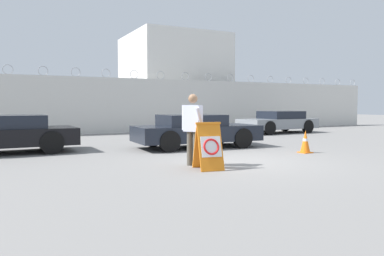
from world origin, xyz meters
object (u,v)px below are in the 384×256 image
at_px(parked_car_far_side, 279,122).
at_px(parked_car_front_coupe, 2,134).
at_px(barricade_sign, 209,146).
at_px(security_guard, 193,126).
at_px(parked_car_rear_sedan, 196,131).
at_px(traffic_cone_near, 305,142).

bearing_deg(parked_car_far_side, parked_car_front_coupe, 8.98).
relative_size(barricade_sign, parked_car_front_coupe, 0.25).
bearing_deg(barricade_sign, security_guard, 105.84).
bearing_deg(parked_car_rear_sedan, traffic_cone_near, -47.38).
distance_m(barricade_sign, traffic_cone_near, 4.38).
bearing_deg(barricade_sign, parked_car_front_coupe, 137.59).
relative_size(security_guard, parked_car_front_coupe, 0.39).
distance_m(security_guard, traffic_cone_near, 4.36).
bearing_deg(parked_car_front_coupe, parked_car_rear_sedan, 166.78).
height_order(barricade_sign, parked_car_rear_sedan, parked_car_rear_sedan).
xyz_separation_m(barricade_sign, parked_car_front_coupe, (-4.30, 5.35, 0.06)).
relative_size(parked_car_front_coupe, parked_car_rear_sedan, 1.01).
height_order(traffic_cone_near, parked_car_front_coupe, parked_car_front_coupe).
bearing_deg(traffic_cone_near, parked_car_front_coupe, 154.40).
height_order(parked_car_front_coupe, parked_car_rear_sedan, parked_car_front_coupe).
bearing_deg(traffic_cone_near, barricade_sign, -162.99).
bearing_deg(traffic_cone_near, parked_car_far_side, 55.88).
distance_m(traffic_cone_near, parked_car_front_coupe, 9.41).
bearing_deg(barricade_sign, traffic_cone_near, 25.76).
bearing_deg(parked_car_rear_sedan, barricade_sign, -110.98).
bearing_deg(barricade_sign, parked_car_far_side, 51.59).
relative_size(security_guard, parked_car_rear_sedan, 0.40).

